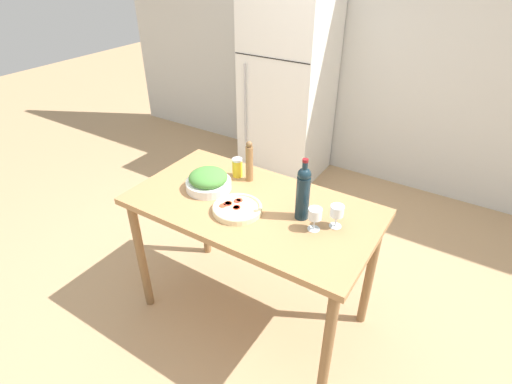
% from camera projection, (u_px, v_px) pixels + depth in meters
% --- Properties ---
extents(ground_plane, '(14.00, 14.00, 0.00)m').
position_uv_depth(ground_plane, '(253.00, 310.00, 2.75)').
color(ground_plane, tan).
extents(wall_back, '(6.40, 0.08, 2.60)m').
position_uv_depth(wall_back, '(386.00, 50.00, 3.67)').
color(wall_back, silver).
rests_on(wall_back, ground_plane).
extents(refrigerator, '(0.78, 0.71, 1.77)m').
position_uv_depth(refrigerator, '(288.00, 91.00, 3.97)').
color(refrigerator, white).
rests_on(refrigerator, ground_plane).
extents(prep_counter, '(1.42, 0.77, 0.89)m').
position_uv_depth(prep_counter, '(252.00, 219.00, 2.33)').
color(prep_counter, '#A87A4C').
rests_on(prep_counter, ground_plane).
extents(wine_bottle, '(0.07, 0.07, 0.36)m').
position_uv_depth(wine_bottle, '(303.00, 192.00, 2.08)').
color(wine_bottle, '#142833').
rests_on(wine_bottle, prep_counter).
extents(wine_glass_near, '(0.07, 0.07, 0.13)m').
position_uv_depth(wine_glass_near, '(315.00, 215.00, 2.03)').
color(wine_glass_near, silver).
rests_on(wine_glass_near, prep_counter).
extents(wine_glass_far, '(0.07, 0.07, 0.13)m').
position_uv_depth(wine_glass_far, '(337.00, 212.00, 2.05)').
color(wine_glass_far, silver).
rests_on(wine_glass_far, prep_counter).
extents(pepper_mill, '(0.05, 0.05, 0.27)m').
position_uv_depth(pepper_mill, '(249.00, 162.00, 2.43)').
color(pepper_mill, olive).
rests_on(pepper_mill, prep_counter).
extents(salad_bowl, '(0.27, 0.27, 0.13)m').
position_uv_depth(salad_bowl, '(208.00, 180.00, 2.39)').
color(salad_bowl, white).
rests_on(salad_bowl, prep_counter).
extents(homemade_pizza, '(0.28, 0.28, 0.04)m').
position_uv_depth(homemade_pizza, '(237.00, 208.00, 2.20)').
color(homemade_pizza, beige).
rests_on(homemade_pizza, prep_counter).
extents(salt_canister, '(0.06, 0.06, 0.12)m').
position_uv_depth(salt_canister, '(237.00, 167.00, 2.51)').
color(salt_canister, yellow).
rests_on(salt_canister, prep_counter).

